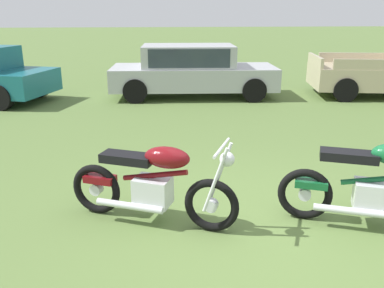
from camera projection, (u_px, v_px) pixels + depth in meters
The scene contains 4 objects.
ground_plane at pixel (257, 229), 4.62m from camera, with size 120.00×120.00×0.00m, color #567038.
motorcycle_maroon at pixel (153, 184), 4.63m from camera, with size 1.90×1.06×1.02m.
motorcycle_green at pixel (375, 186), 4.51m from camera, with size 1.92×1.00×1.02m.
car_silver at pixel (191, 68), 11.49m from camera, with size 4.63×2.09×1.43m.
Camera 1 is at (-1.12, -4.01, 2.33)m, focal length 38.56 mm.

